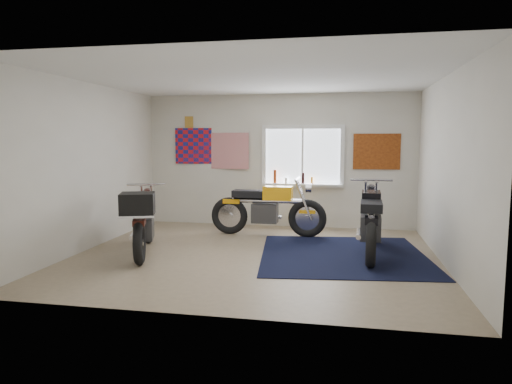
% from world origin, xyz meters
% --- Properties ---
extents(ground, '(5.50, 5.50, 0.00)m').
position_xyz_m(ground, '(0.00, 0.00, 0.00)').
color(ground, '#9E896B').
rests_on(ground, ground).
extents(room_shell, '(5.50, 5.50, 5.50)m').
position_xyz_m(room_shell, '(0.00, 0.00, 1.64)').
color(room_shell, white).
rests_on(room_shell, ground).
extents(navy_rug, '(2.78, 2.87, 0.01)m').
position_xyz_m(navy_rug, '(1.34, 0.26, 0.01)').
color(navy_rug, black).
rests_on(navy_rug, ground).
extents(window_assembly, '(1.66, 0.17, 1.26)m').
position_xyz_m(window_assembly, '(0.50, 2.47, 1.37)').
color(window_assembly, white).
rests_on(window_assembly, room_shell).
extents(oil_bottles, '(0.81, 0.07, 0.28)m').
position_xyz_m(oil_bottles, '(0.23, 2.40, 1.01)').
color(oil_bottles, '#903715').
rests_on(oil_bottles, window_assembly).
extents(flag_display, '(1.60, 0.10, 1.17)m').
position_xyz_m(flag_display, '(-1.90, 2.48, 2.15)').
color(flag_display, red).
rests_on(flag_display, room_shell).
extents(triumph_poster, '(0.90, 0.03, 0.70)m').
position_xyz_m(triumph_poster, '(1.95, 2.48, 1.55)').
color(triumph_poster, '#A54C14').
rests_on(triumph_poster, room_shell).
extents(yellow_triumph, '(2.18, 0.65, 1.10)m').
position_xyz_m(yellow_triumph, '(-0.06, 1.50, 0.48)').
color(yellow_triumph, black).
rests_on(yellow_triumph, ground).
extents(black_chrome_bike, '(0.68, 2.23, 1.14)m').
position_xyz_m(black_chrome_bike, '(1.75, 0.41, 0.50)').
color(black_chrome_bike, black).
rests_on(black_chrome_bike, navy_rug).
extents(maroon_tourer, '(1.03, 2.05, 1.06)m').
position_xyz_m(maroon_tourer, '(-1.70, -0.33, 0.55)').
color(maroon_tourer, black).
rests_on(maroon_tourer, ground).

